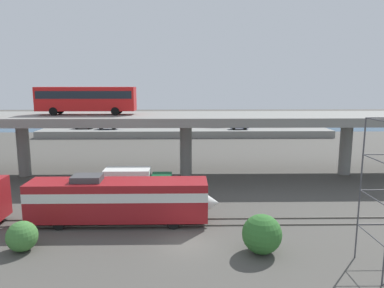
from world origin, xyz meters
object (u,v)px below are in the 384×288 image
(service_truck_west, at_px, (136,182))
(parked_car_0, at_px, (217,124))
(transit_bus_on_overpass, at_px, (86,98))
(parked_car_2, at_px, (84,125))
(train_locomotive, at_px, (127,198))
(parked_car_4, at_px, (279,123))
(parked_car_3, at_px, (108,126))
(parked_car_1, at_px, (239,126))

(service_truck_west, distance_m, parked_car_0, 47.67)
(transit_bus_on_overpass, relative_size, parked_car_2, 2.80)
(train_locomotive, height_order, parked_car_0, train_locomotive)
(transit_bus_on_overpass, height_order, parked_car_4, transit_bus_on_overpass)
(transit_bus_on_overpass, distance_m, parked_car_3, 34.80)
(train_locomotive, relative_size, parked_car_4, 3.84)
(service_truck_west, relative_size, parked_car_1, 1.69)
(parked_car_4, bearing_deg, train_locomotive, 63.65)
(parked_car_0, relative_size, parked_car_1, 1.07)
(parked_car_1, bearing_deg, service_truck_west, 68.31)
(parked_car_1, relative_size, parked_car_2, 0.94)
(transit_bus_on_overpass, relative_size, parked_car_4, 2.93)
(transit_bus_on_overpass, bearing_deg, parked_car_1, 54.03)
(parked_car_2, height_order, parked_car_4, same)
(parked_car_2, bearing_deg, parked_car_4, -176.62)
(service_truck_west, xyz_separation_m, parked_car_0, (12.34, 46.04, 0.64))
(train_locomotive, height_order, service_truck_west, train_locomotive)
(parked_car_0, xyz_separation_m, parked_car_1, (4.48, -3.74, -0.00))
(parked_car_1, distance_m, parked_car_2, 34.18)
(parked_car_1, xyz_separation_m, parked_car_2, (-34.14, 1.64, 0.00))
(train_locomotive, relative_size, service_truck_west, 2.32)
(parked_car_1, distance_m, parked_car_4, 10.70)
(parked_car_0, xyz_separation_m, parked_car_3, (-24.17, -3.10, -0.00))
(transit_bus_on_overpass, bearing_deg, service_truck_west, -52.44)
(parked_car_3, distance_m, parked_car_4, 38.65)
(parked_car_2, bearing_deg, parked_car_0, -175.96)
(parked_car_1, height_order, parked_car_2, same)
(train_locomotive, xyz_separation_m, parked_car_3, (-12.02, 49.81, 0.08))
(parked_car_0, relative_size, parked_car_3, 0.97)
(parked_car_4, bearing_deg, parked_car_0, 2.01)
(transit_bus_on_overpass, xyz_separation_m, service_truck_west, (7.14, -9.28, -8.15))
(service_truck_west, height_order, parked_car_0, service_truck_west)
(train_locomotive, distance_m, service_truck_west, 6.90)
(train_locomotive, bearing_deg, transit_bus_on_overpass, 114.39)
(train_locomotive, relative_size, parked_car_0, 3.66)
(train_locomotive, xyz_separation_m, parked_car_4, (26.46, 53.41, 0.08))
(service_truck_west, bearing_deg, train_locomotive, -88.46)
(parked_car_2, distance_m, parked_car_3, 5.58)
(parked_car_0, distance_m, parked_car_1, 5.84)
(train_locomotive, xyz_separation_m, transit_bus_on_overpass, (-7.32, 16.16, 7.60))
(parked_car_3, bearing_deg, parked_car_1, 178.72)
(service_truck_west, relative_size, parked_car_3, 1.53)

